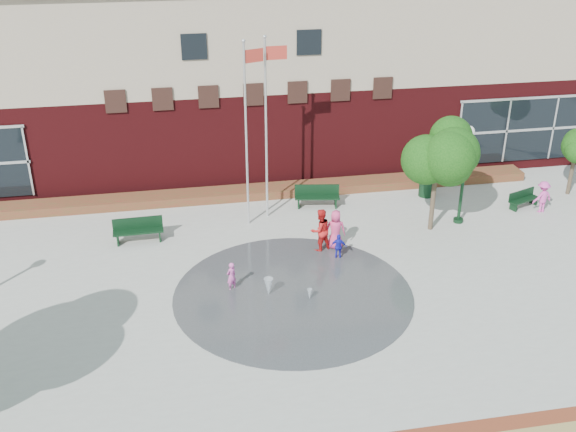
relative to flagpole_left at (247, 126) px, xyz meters
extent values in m
plane|color=#666056|center=(0.76, -8.87, -4.32)|extent=(120.00, 120.00, 0.00)
cube|color=#A8A8A0|center=(0.76, -4.87, -4.32)|extent=(46.00, 18.00, 0.01)
cylinder|color=#383A3D|center=(0.76, -5.87, -4.32)|extent=(8.40, 8.40, 0.01)
cube|color=#490C0F|center=(0.76, 8.63, -2.07)|extent=(44.00, 10.00, 4.50)
cube|color=tan|center=(0.76, 8.63, 2.43)|extent=(44.00, 10.00, 4.50)
cube|color=black|center=(15.76, 3.61, -2.20)|extent=(10.00, 0.12, 3.19)
cube|color=black|center=(-1.74, 3.61, 2.48)|extent=(1.10, 0.10, 1.10)
cube|color=black|center=(3.26, 3.61, 2.48)|extent=(1.10, 0.10, 1.10)
cube|color=maroon|center=(0.76, 2.73, -4.32)|extent=(26.00, 1.20, 0.40)
cylinder|color=silver|center=(-0.04, -0.02, -0.50)|extent=(0.09, 0.09, 7.64)
sphere|color=silver|center=(-0.04, -0.02, 3.36)|extent=(0.15, 0.15, 0.15)
cube|color=red|center=(0.35, 0.13, 2.76)|extent=(0.79, 0.31, 0.51)
cylinder|color=silver|center=(0.85, 0.53, -0.49)|extent=(0.10, 0.10, 7.65)
sphere|color=silver|center=(0.85, 0.53, 3.38)|extent=(0.16, 0.16, 0.16)
cube|color=red|center=(1.29, 0.55, 2.74)|extent=(0.88, 0.06, 0.54)
cylinder|color=#10311A|center=(8.77, -1.54, -2.38)|extent=(0.14, 0.14, 3.87)
cylinder|color=#10311A|center=(8.77, -1.54, -4.23)|extent=(0.41, 0.41, 0.18)
sphere|color=white|center=(8.77, -1.54, -0.24)|extent=(0.46, 0.46, 0.46)
cube|color=#10311A|center=(-4.60, -0.89, -3.82)|extent=(2.00, 0.61, 0.07)
cube|color=#10311A|center=(-4.61, -0.64, -3.57)|extent=(1.98, 0.12, 0.50)
cube|color=#10311A|center=(3.18, 1.05, -3.82)|extent=(2.05, 0.87, 0.07)
cube|color=#10311A|center=(3.22, 1.29, -3.57)|extent=(1.97, 0.38, 0.50)
cube|color=#10311A|center=(12.23, -0.68, -3.93)|extent=(1.61, 0.96, 0.05)
cube|color=#10311A|center=(12.16, -0.50, -3.73)|extent=(1.47, 0.59, 0.39)
cylinder|color=#10311A|center=(8.41, 1.33, -3.75)|extent=(0.68, 0.68, 1.14)
cylinder|color=black|center=(8.41, 1.33, -3.16)|extent=(0.73, 0.73, 0.07)
cylinder|color=#423426|center=(7.36, -1.93, -2.89)|extent=(0.19, 0.19, 2.85)
cylinder|color=#423426|center=(15.01, 0.33, -3.29)|extent=(0.18, 0.18, 2.06)
cone|color=white|center=(-0.09, -5.76, -4.32)|extent=(0.33, 0.33, 0.65)
cone|color=white|center=(1.26, -6.30, -4.32)|extent=(0.18, 0.18, 0.40)
imported|color=#E85BBB|center=(-1.31, -5.13, -3.78)|extent=(0.47, 0.44, 1.09)
imported|color=red|center=(2.42, -2.84, -3.44)|extent=(1.03, 0.92, 1.75)
imported|color=#E73F7D|center=(3.05, -2.78, -3.51)|extent=(0.88, 0.68, 1.61)
imported|color=#1E22C6|center=(2.96, -3.64, -3.80)|extent=(0.65, 0.42, 1.03)
imported|color=#EC4BB5|center=(12.76, -1.22, -3.60)|extent=(1.02, 0.71, 1.44)
camera|label=1|loc=(-3.07, -25.53, 8.48)|focal=42.00mm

